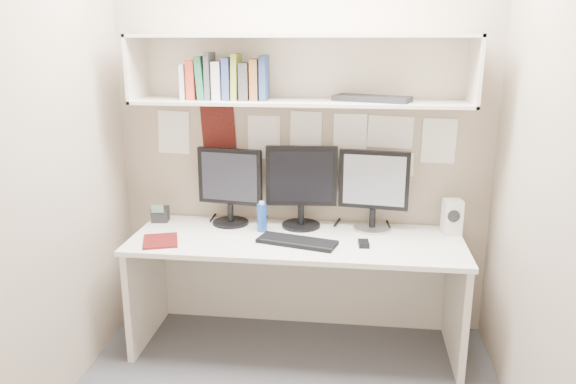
# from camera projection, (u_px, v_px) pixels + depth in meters

# --- Properties ---
(wall_back) EXTENTS (2.40, 0.02, 2.60)m
(wall_back) POSITION_uv_depth(u_px,v_px,m) (303.00, 135.00, 3.58)
(wall_back) COLOR tan
(wall_back) RESTS_ON ground
(wall_front) EXTENTS (2.40, 0.02, 2.60)m
(wall_front) POSITION_uv_depth(u_px,v_px,m) (237.00, 247.00, 1.67)
(wall_front) COLOR tan
(wall_front) RESTS_ON ground
(wall_left) EXTENTS (0.02, 2.00, 2.60)m
(wall_left) POSITION_uv_depth(u_px,v_px,m) (41.00, 164.00, 2.76)
(wall_left) COLOR tan
(wall_left) RESTS_ON ground
(wall_right) EXTENTS (0.02, 2.00, 2.60)m
(wall_right) POSITION_uv_depth(u_px,v_px,m) (550.00, 178.00, 2.48)
(wall_right) COLOR tan
(wall_right) RESTS_ON ground
(desk) EXTENTS (2.00, 0.70, 0.73)m
(desk) POSITION_uv_depth(u_px,v_px,m) (296.00, 293.00, 3.49)
(desk) COLOR white
(desk) RESTS_ON floor
(overhead_hutch) EXTENTS (2.00, 0.38, 0.40)m
(overhead_hutch) POSITION_uv_depth(u_px,v_px,m) (301.00, 69.00, 3.33)
(overhead_hutch) COLOR silver
(overhead_hutch) RESTS_ON wall_back
(pinned_papers) EXTENTS (1.92, 0.01, 0.48)m
(pinned_papers) POSITION_uv_depth(u_px,v_px,m) (303.00, 143.00, 3.59)
(pinned_papers) COLOR white
(pinned_papers) RESTS_ON wall_back
(monitor_left) EXTENTS (0.42, 0.23, 0.49)m
(monitor_left) POSITION_uv_depth(u_px,v_px,m) (230.00, 184.00, 3.59)
(monitor_left) COLOR black
(monitor_left) RESTS_ON desk
(monitor_center) EXTENTS (0.45, 0.25, 0.52)m
(monitor_center) POSITION_uv_depth(u_px,v_px,m) (301.00, 184.00, 3.53)
(monitor_center) COLOR black
(monitor_center) RESTS_ON desk
(monitor_right) EXTENTS (0.43, 0.24, 0.50)m
(monitor_right) POSITION_uv_depth(u_px,v_px,m) (374.00, 187.00, 3.48)
(monitor_right) COLOR #A5A5AA
(monitor_right) RESTS_ON desk
(keyboard) EXTENTS (0.49, 0.28, 0.02)m
(keyboard) POSITION_uv_depth(u_px,v_px,m) (297.00, 242.00, 3.30)
(keyboard) COLOR black
(keyboard) RESTS_ON desk
(mouse) EXTENTS (0.07, 0.10, 0.03)m
(mouse) POSITION_uv_depth(u_px,v_px,m) (364.00, 244.00, 3.26)
(mouse) COLOR black
(mouse) RESTS_ON desk
(speaker) EXTENTS (0.12, 0.13, 0.22)m
(speaker) POSITION_uv_depth(u_px,v_px,m) (452.00, 217.00, 3.44)
(speaker) COLOR silver
(speaker) RESTS_ON desk
(blue_bottle) EXTENTS (0.06, 0.06, 0.19)m
(blue_bottle) POSITION_uv_depth(u_px,v_px,m) (262.00, 217.00, 3.49)
(blue_bottle) COLOR #153E96
(blue_bottle) RESTS_ON desk
(maroon_notebook) EXTENTS (0.27, 0.29, 0.01)m
(maroon_notebook) POSITION_uv_depth(u_px,v_px,m) (160.00, 241.00, 3.32)
(maroon_notebook) COLOR #530E0E
(maroon_notebook) RESTS_ON desk
(desk_phone) EXTENTS (0.12, 0.11, 0.13)m
(desk_phone) POSITION_uv_depth(u_px,v_px,m) (160.00, 214.00, 3.69)
(desk_phone) COLOR black
(desk_phone) RESTS_ON desk
(book_stack) EXTENTS (0.51, 0.17, 0.28)m
(book_stack) POSITION_uv_depth(u_px,v_px,m) (226.00, 79.00, 3.34)
(book_stack) COLOR silver
(book_stack) RESTS_ON overhead_hutch
(hutch_tray) EXTENTS (0.47, 0.31, 0.03)m
(hutch_tray) POSITION_uv_depth(u_px,v_px,m) (372.00, 99.00, 3.27)
(hutch_tray) COLOR black
(hutch_tray) RESTS_ON overhead_hutch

